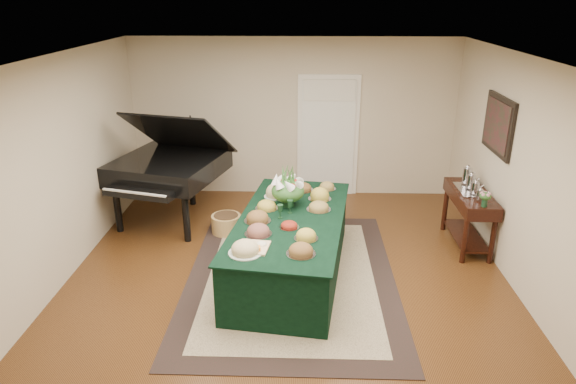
{
  "coord_description": "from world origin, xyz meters",
  "views": [
    {
      "loc": [
        0.19,
        -5.62,
        3.36
      ],
      "look_at": [
        0.0,
        0.3,
        1.05
      ],
      "focal_mm": 32.0,
      "sensor_mm": 36.0,
      "label": 1
    }
  ],
  "objects_px": {
    "mahogany_sideboard": "(470,205)",
    "floral_centerpiece": "(288,187)",
    "grand_piano": "(169,166)",
    "buffet_table": "(291,246)"
  },
  "relations": [
    {
      "from": "grand_piano",
      "to": "mahogany_sideboard",
      "type": "bearing_deg",
      "value": -9.43
    },
    {
      "from": "floral_centerpiece",
      "to": "mahogany_sideboard",
      "type": "bearing_deg",
      "value": 10.83
    },
    {
      "from": "buffet_table",
      "to": "grand_piano",
      "type": "height_order",
      "value": "grand_piano"
    },
    {
      "from": "buffet_table",
      "to": "grand_piano",
      "type": "bearing_deg",
      "value": 140.22
    },
    {
      "from": "mahogany_sideboard",
      "to": "floral_centerpiece",
      "type": "bearing_deg",
      "value": -169.17
    },
    {
      "from": "grand_piano",
      "to": "mahogany_sideboard",
      "type": "relative_size",
      "value": 1.67
    },
    {
      "from": "buffet_table",
      "to": "mahogany_sideboard",
      "type": "distance_m",
      "value": 2.61
    },
    {
      "from": "grand_piano",
      "to": "mahogany_sideboard",
      "type": "distance_m",
      "value": 4.42
    },
    {
      "from": "floral_centerpiece",
      "to": "grand_piano",
      "type": "relative_size",
      "value": 0.22
    },
    {
      "from": "buffet_table",
      "to": "floral_centerpiece",
      "type": "distance_m",
      "value": 0.75
    }
  ]
}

